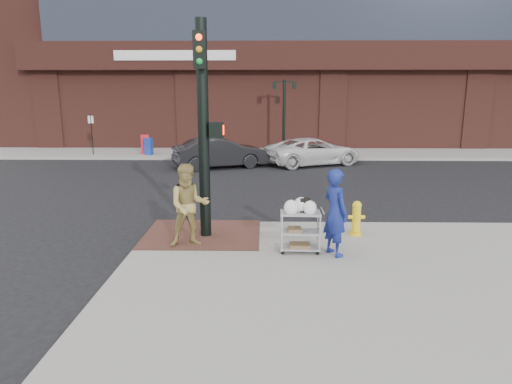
{
  "coord_description": "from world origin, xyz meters",
  "views": [
    {
      "loc": [
        0.91,
        -9.76,
        3.59
      ],
      "look_at": [
        0.72,
        0.72,
        1.25
      ],
      "focal_mm": 32.0,
      "sensor_mm": 36.0,
      "label": 1
    }
  ],
  "objects_px": {
    "woman_blue": "(335,212)",
    "lamp_post": "(284,108)",
    "sedan_dark": "(220,153)",
    "fire_hydrant": "(356,218)",
    "minivan_white": "(313,151)",
    "utility_cart": "(300,228)",
    "traffic_signal_pole": "(204,124)",
    "pedestrian_tan": "(189,206)"
  },
  "relations": [
    {
      "from": "pedestrian_tan",
      "to": "minivan_white",
      "type": "distance_m",
      "value": 13.17
    },
    {
      "from": "sedan_dark",
      "to": "fire_hydrant",
      "type": "height_order",
      "value": "sedan_dark"
    },
    {
      "from": "sedan_dark",
      "to": "fire_hydrant",
      "type": "bearing_deg",
      "value": -179.03
    },
    {
      "from": "lamp_post",
      "to": "minivan_white",
      "type": "bearing_deg",
      "value": -68.88
    },
    {
      "from": "minivan_white",
      "to": "fire_hydrant",
      "type": "distance_m",
      "value": 11.67
    },
    {
      "from": "minivan_white",
      "to": "fire_hydrant",
      "type": "bearing_deg",
      "value": 155.68
    },
    {
      "from": "minivan_white",
      "to": "utility_cart",
      "type": "xyz_separation_m",
      "value": [
        -1.64,
        -12.88,
        0.03
      ]
    },
    {
      "from": "sedan_dark",
      "to": "traffic_signal_pole",
      "type": "bearing_deg",
      "value": 162.65
    },
    {
      "from": "pedestrian_tan",
      "to": "utility_cart",
      "type": "distance_m",
      "value": 2.51
    },
    {
      "from": "fire_hydrant",
      "to": "woman_blue",
      "type": "bearing_deg",
      "value": -118.39
    },
    {
      "from": "woman_blue",
      "to": "fire_hydrant",
      "type": "relative_size",
      "value": 2.19
    },
    {
      "from": "utility_cart",
      "to": "minivan_white",
      "type": "bearing_deg",
      "value": 82.75
    },
    {
      "from": "traffic_signal_pole",
      "to": "pedestrian_tan",
      "type": "height_order",
      "value": "traffic_signal_pole"
    },
    {
      "from": "woman_blue",
      "to": "minivan_white",
      "type": "height_order",
      "value": "woman_blue"
    },
    {
      "from": "sedan_dark",
      "to": "minivan_white",
      "type": "distance_m",
      "value": 4.61
    },
    {
      "from": "pedestrian_tan",
      "to": "sedan_dark",
      "type": "height_order",
      "value": "pedestrian_tan"
    },
    {
      "from": "sedan_dark",
      "to": "lamp_post",
      "type": "bearing_deg",
      "value": -56.63
    },
    {
      "from": "lamp_post",
      "to": "fire_hydrant",
      "type": "height_order",
      "value": "lamp_post"
    },
    {
      "from": "traffic_signal_pole",
      "to": "minivan_white",
      "type": "relative_size",
      "value": 1.05
    },
    {
      "from": "utility_cart",
      "to": "fire_hydrant",
      "type": "xyz_separation_m",
      "value": [
        1.45,
        1.21,
        -0.11
      ]
    },
    {
      "from": "woman_blue",
      "to": "lamp_post",
      "type": "bearing_deg",
      "value": -27.36
    },
    {
      "from": "minivan_white",
      "to": "fire_hydrant",
      "type": "height_order",
      "value": "minivan_white"
    },
    {
      "from": "lamp_post",
      "to": "woman_blue",
      "type": "height_order",
      "value": "lamp_post"
    },
    {
      "from": "pedestrian_tan",
      "to": "fire_hydrant",
      "type": "distance_m",
      "value": 4.03
    },
    {
      "from": "lamp_post",
      "to": "traffic_signal_pole",
      "type": "bearing_deg",
      "value": -99.24
    },
    {
      "from": "pedestrian_tan",
      "to": "fire_hydrant",
      "type": "height_order",
      "value": "pedestrian_tan"
    },
    {
      "from": "pedestrian_tan",
      "to": "woman_blue",
      "type": "bearing_deg",
      "value": -23.98
    },
    {
      "from": "lamp_post",
      "to": "utility_cart",
      "type": "relative_size",
      "value": 3.35
    },
    {
      "from": "lamp_post",
      "to": "woman_blue",
      "type": "distance_m",
      "value": 16.55
    },
    {
      "from": "traffic_signal_pole",
      "to": "fire_hydrant",
      "type": "relative_size",
      "value": 5.86
    },
    {
      "from": "traffic_signal_pole",
      "to": "fire_hydrant",
      "type": "height_order",
      "value": "traffic_signal_pole"
    },
    {
      "from": "lamp_post",
      "to": "sedan_dark",
      "type": "height_order",
      "value": "lamp_post"
    },
    {
      "from": "pedestrian_tan",
      "to": "utility_cart",
      "type": "height_order",
      "value": "pedestrian_tan"
    },
    {
      "from": "sedan_dark",
      "to": "utility_cart",
      "type": "distance_m",
      "value": 12.23
    },
    {
      "from": "minivan_white",
      "to": "lamp_post",
      "type": "bearing_deg",
      "value": -2.29
    },
    {
      "from": "lamp_post",
      "to": "woman_blue",
      "type": "xyz_separation_m",
      "value": [
        0.41,
        -16.47,
        -1.53
      ]
    },
    {
      "from": "traffic_signal_pole",
      "to": "lamp_post",
      "type": "bearing_deg",
      "value": 80.76
    },
    {
      "from": "woman_blue",
      "to": "sedan_dark",
      "type": "bearing_deg",
      "value": -12.23
    },
    {
      "from": "traffic_signal_pole",
      "to": "woman_blue",
      "type": "xyz_separation_m",
      "value": [
        2.88,
        -1.24,
        -1.75
      ]
    },
    {
      "from": "minivan_white",
      "to": "fire_hydrant",
      "type": "relative_size",
      "value": 5.57
    },
    {
      "from": "traffic_signal_pole",
      "to": "woman_blue",
      "type": "distance_m",
      "value": 3.59
    },
    {
      "from": "lamp_post",
      "to": "utility_cart",
      "type": "xyz_separation_m",
      "value": [
        -0.31,
        -16.32,
        -1.93
      ]
    }
  ]
}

